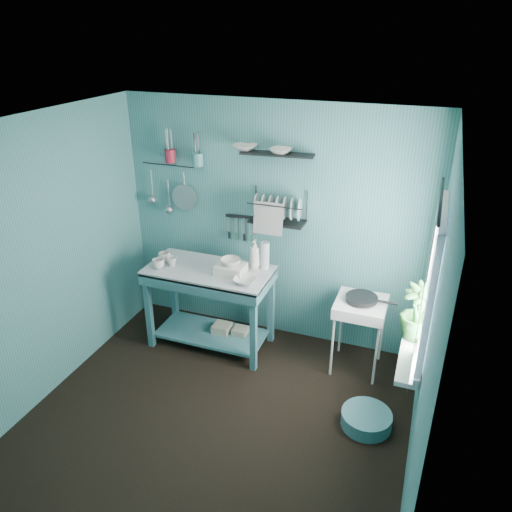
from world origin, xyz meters
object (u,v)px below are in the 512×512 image
(soap_bottle, at_px, (255,254))
(hotplate_stand, at_px, (358,335))
(water_bottle, at_px, (265,255))
(utensil_cup_magenta, at_px, (170,156))
(utensil_cup_teal, at_px, (198,159))
(mug_left, at_px, (158,264))
(storage_tin_small, at_px, (240,336))
(frying_pan, at_px, (362,298))
(colander, at_px, (185,197))
(storage_tin_large, at_px, (222,333))
(work_counter, at_px, (210,307))
(mug_right, at_px, (165,257))
(floor_basin, at_px, (366,419))
(potted_plant, at_px, (417,312))
(wash_tub, at_px, (231,269))
(mug_mid, at_px, (172,261))
(dish_rack, at_px, (278,207))

(soap_bottle, height_order, hotplate_stand, soap_bottle)
(water_bottle, xyz_separation_m, hotplate_stand, (1.00, -0.10, -0.65))
(utensil_cup_magenta, height_order, utensil_cup_teal, utensil_cup_magenta)
(soap_bottle, relative_size, utensil_cup_magenta, 2.30)
(utensil_cup_teal, bearing_deg, soap_bottle, -16.69)
(mug_left, relative_size, storage_tin_small, 0.61)
(soap_bottle, bearing_deg, storage_tin_small, -135.00)
(frying_pan, bearing_deg, colander, 171.07)
(mug_left, distance_m, storage_tin_small, 1.17)
(storage_tin_large, bearing_deg, water_bottle, 22.04)
(soap_bottle, distance_m, hotplate_stand, 1.29)
(work_counter, distance_m, storage_tin_small, 0.46)
(mug_right, bearing_deg, floor_basin, -16.03)
(potted_plant, distance_m, storage_tin_large, 2.20)
(water_bottle, distance_m, utensil_cup_magenta, 1.41)
(soap_bottle, height_order, storage_tin_small, soap_bottle)
(hotplate_stand, distance_m, frying_pan, 0.41)
(wash_tub, relative_size, frying_pan, 0.93)
(soap_bottle, bearing_deg, water_bottle, 11.31)
(storage_tin_large, bearing_deg, mug_mid, -167.09)
(wash_tub, relative_size, soap_bottle, 0.94)
(dish_rack, bearing_deg, mug_left, -145.79)
(wash_tub, height_order, soap_bottle, soap_bottle)
(soap_bottle, bearing_deg, utensil_cup_magenta, 168.38)
(storage_tin_large, bearing_deg, hotplate_stand, 3.00)
(water_bottle, bearing_deg, storage_tin_large, -157.96)
(mug_left, distance_m, utensil_cup_teal, 1.12)
(storage_tin_large, bearing_deg, wash_tub, -25.02)
(mug_left, bearing_deg, hotplate_stand, 8.09)
(dish_rack, xyz_separation_m, utensil_cup_teal, (-0.87, 0.05, 0.38))
(water_bottle, distance_m, storage_tin_small, 0.97)
(dish_rack, bearing_deg, mug_right, -153.40)
(mug_right, relative_size, floor_basin, 0.29)
(soap_bottle, xyz_separation_m, hotplate_stand, (1.10, -0.08, -0.66))
(hotplate_stand, distance_m, utensil_cup_magenta, 2.60)
(utensil_cup_teal, height_order, storage_tin_large, utensil_cup_teal)
(mug_right, distance_m, potted_plant, 2.56)
(utensil_cup_teal, bearing_deg, colander, 171.29)
(mug_right, height_order, wash_tub, wash_tub)
(soap_bottle, xyz_separation_m, storage_tin_small, (-0.12, -0.12, -0.94))
(work_counter, height_order, frying_pan, work_counter)
(colander, xyz_separation_m, storage_tin_small, (0.76, -0.36, -1.35))
(mug_mid, distance_m, hotplate_stand, 1.99)
(soap_bottle, height_order, utensil_cup_teal, utensil_cup_teal)
(hotplate_stand, bearing_deg, work_counter, -173.47)
(hotplate_stand, height_order, colander, colander)
(hotplate_stand, xyz_separation_m, utensil_cup_teal, (-1.79, 0.28, 1.51))
(hotplate_stand, bearing_deg, potted_plant, -45.59)
(colander, distance_m, potted_plant, 2.66)
(water_bottle, distance_m, frying_pan, 1.03)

